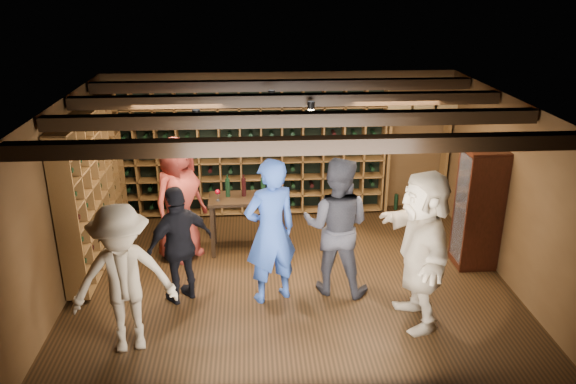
{
  "coord_description": "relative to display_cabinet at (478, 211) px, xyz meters",
  "views": [
    {
      "loc": [
        -0.51,
        -7.01,
        4.03
      ],
      "look_at": [
        -0.02,
        0.2,
        1.22
      ],
      "focal_mm": 35.0,
      "sensor_mm": 36.0,
      "label": 1
    }
  ],
  "objects": [
    {
      "name": "man_grey_suit",
      "position": [
        -2.14,
        -0.58,
        0.09
      ],
      "size": [
        1.1,
        0.97,
        1.89
      ],
      "primitive_type": "imported",
      "rotation": [
        0.0,
        0.0,
        2.81
      ],
      "color": "black",
      "rests_on": "ground"
    },
    {
      "name": "man_blue_shirt",
      "position": [
        -3.01,
        -0.74,
        0.12
      ],
      "size": [
        0.84,
        0.7,
        1.95
      ],
      "primitive_type": "imported",
      "rotation": [
        0.0,
        0.0,
        3.54
      ],
      "color": "navy",
      "rests_on": "ground"
    },
    {
      "name": "guest_woman_black",
      "position": [
        -4.18,
        -0.68,
        -0.06
      ],
      "size": [
        0.98,
        0.87,
        1.59
      ],
      "primitive_type": "imported",
      "rotation": [
        0.0,
        0.0,
        3.78
      ],
      "color": "black",
      "rests_on": "ground"
    },
    {
      "name": "room_shell",
      "position": [
        -2.71,
        -0.15,
        1.56
      ],
      "size": [
        6.0,
        6.0,
        6.0
      ],
      "color": "#50361B",
      "rests_on": "ground"
    },
    {
      "name": "guest_khaki",
      "position": [
        -4.68,
        -1.68,
        0.03
      ],
      "size": [
        1.25,
        0.86,
        1.77
      ],
      "primitive_type": "imported",
      "rotation": [
        0.0,
        0.0,
        0.19
      ],
      "color": "#85775C",
      "rests_on": "ground"
    },
    {
      "name": "ground",
      "position": [
        -2.71,
        -0.2,
        -0.86
      ],
      "size": [
        6.0,
        6.0,
        0.0
      ],
      "primitive_type": "plane",
      "color": "black",
      "rests_on": "ground"
    },
    {
      "name": "wine_rack_left",
      "position": [
        -5.54,
        0.62,
        0.29
      ],
      "size": [
        0.3,
        2.65,
        2.2
      ],
      "color": "brown",
      "rests_on": "ground"
    },
    {
      "name": "display_cabinet",
      "position": [
        0.0,
        0.0,
        0.0
      ],
      "size": [
        0.55,
        0.5,
        1.75
      ],
      "color": "black",
      "rests_on": "ground"
    },
    {
      "name": "tasting_table",
      "position": [
        -3.31,
        0.71,
        -0.08
      ],
      "size": [
        1.17,
        0.6,
        1.16
      ],
      "rotation": [
        0.0,
        0.0,
        0.01
      ],
      "color": "black",
      "rests_on": "ground"
    },
    {
      "name": "guest_beige",
      "position": [
        -1.24,
        -1.36,
        0.13
      ],
      "size": [
        0.67,
        1.85,
        1.97
      ],
      "primitive_type": "imported",
      "rotation": [
        0.0,
        0.0,
        4.76
      ],
      "color": "tan",
      "rests_on": "ground"
    },
    {
      "name": "wine_rack_back",
      "position": [
        -3.24,
        2.13,
        0.29
      ],
      "size": [
        4.65,
        0.3,
        2.2
      ],
      "color": "brown",
      "rests_on": "ground"
    },
    {
      "name": "guest_red_floral",
      "position": [
        -4.32,
        0.56,
        0.09
      ],
      "size": [
        1.03,
        1.09,
        1.88
      ],
      "primitive_type": "imported",
      "rotation": [
        0.0,
        0.0,
        0.92
      ],
      "color": "maroon",
      "rests_on": "ground"
    },
    {
      "name": "crate_shelf",
      "position": [
        -0.31,
        2.12,
        0.71
      ],
      "size": [
        1.2,
        0.32,
        2.07
      ],
      "color": "brown",
      "rests_on": "ground"
    }
  ]
}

